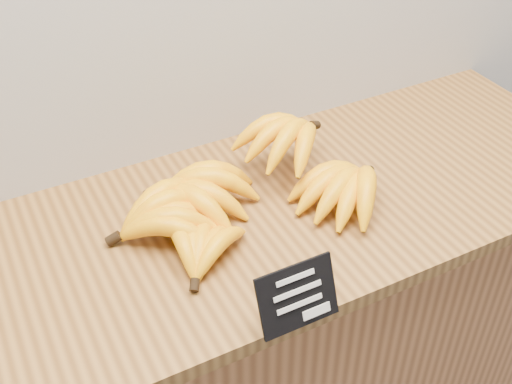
{
  "coord_description": "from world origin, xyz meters",
  "views": [
    {
      "loc": [
        -0.54,
        1.93,
        1.71
      ],
      "look_at": [
        -0.14,
        2.7,
        1.02
      ],
      "focal_mm": 45.0,
      "sensor_mm": 36.0,
      "label": 1
    }
  ],
  "objects": [
    {
      "name": "counter",
      "position": [
        -0.14,
        2.75,
        0.45
      ],
      "size": [
        1.39,
        0.5,
        0.9
      ],
      "primitive_type": "cube",
      "color": "#A06233",
      "rests_on": "ground"
    },
    {
      "name": "banana_pile",
      "position": [
        -0.13,
        2.76,
        0.97
      ],
      "size": [
        0.53,
        0.34,
        0.12
      ],
      "color": "#FFB50A",
      "rests_on": "counter_top"
    },
    {
      "name": "chalkboard_sign",
      "position": [
        -0.18,
        2.49,
        0.98
      ],
      "size": [
        0.13,
        0.04,
        0.1
      ],
      "primitive_type": "cube",
      "rotation": [
        -0.38,
        0.0,
        0.0
      ],
      "color": "black",
      "rests_on": "counter_top"
    },
    {
      "name": "counter_top",
      "position": [
        -0.14,
        2.75,
        0.92
      ],
      "size": [
        1.56,
        0.54,
        0.03
      ],
      "primitive_type": "cube",
      "color": "olive",
      "rests_on": "counter"
    }
  ]
}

